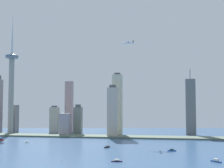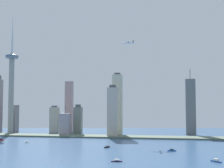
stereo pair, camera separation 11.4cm
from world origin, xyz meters
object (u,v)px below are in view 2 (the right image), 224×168
at_px(boat_2, 216,161).
at_px(boat_5, 172,150).
at_px(skyscraper_3, 69,107).
at_px(skyscraper_6, 78,120).
at_px(skyscraper_5, 54,120).
at_px(boat_1, 2,140).
at_px(skyscraper_8, 113,112).
at_px(skyscraper_0, 191,107).
at_px(skyscraper_1, 117,105).
at_px(boat_0, 27,142).
at_px(skyscraper_7, 65,124).
at_px(observation_tower, 11,79).
at_px(skyscraper_2, 14,119).
at_px(airplane, 128,43).
at_px(channel_buoy_0, 61,162).
at_px(boat_6, 117,161).
at_px(boat_3, 107,147).

height_order(boat_2, boat_5, boat_2).
relative_size(skyscraper_3, skyscraper_6, 1.84).
distance_m(skyscraper_5, boat_1, 193.50).
relative_size(skyscraper_6, skyscraper_8, 0.62).
height_order(skyscraper_6, boat_5, skyscraper_6).
relative_size(skyscraper_0, boat_5, 11.67).
bearing_deg(skyscraper_1, boat_0, -134.88).
height_order(skyscraper_8, boat_5, skyscraper_8).
bearing_deg(skyscraper_8, boat_0, -140.99).
bearing_deg(skyscraper_7, skyscraper_8, -9.44).
bearing_deg(skyscraper_8, boat_2, -56.14).
bearing_deg(boat_0, observation_tower, -20.77).
relative_size(skyscraper_1, skyscraper_5, 2.11).
bearing_deg(observation_tower, skyscraper_8, -8.14).
distance_m(skyscraper_2, boat_1, 189.24).
bearing_deg(skyscraper_7, airplane, -6.47).
xyz_separation_m(skyscraper_8, boat_1, (-230.23, -102.05, -59.32)).
bearing_deg(boat_0, skyscraper_1, -102.23).
relative_size(skyscraper_3, airplane, 4.66).
height_order(boat_0, boat_2, boat_0).
relative_size(skyscraper_7, airplane, 2.45).
bearing_deg(skyscraper_5, channel_buoy_0, -68.78).
relative_size(observation_tower, boat_6, 20.65).
relative_size(skyscraper_6, boat_0, 6.13).
distance_m(boat_1, boat_3, 255.93).
distance_m(skyscraper_3, boat_0, 248.75).
bearing_deg(skyscraper_2, skyscraper_6, -8.83).
bearing_deg(channel_buoy_0, skyscraper_8, 86.06).
xyz_separation_m(skyscraper_2, boat_6, (343.51, -373.77, -37.05)).
distance_m(boat_1, boat_5, 373.24).
distance_m(skyscraper_5, channel_buoy_0, 427.47).
distance_m(skyscraper_2, boat_5, 501.11).
height_order(skyscraper_8, boat_6, skyscraper_8).
xyz_separation_m(boat_6, airplane, (-14.52, 302.75, 227.58)).
distance_m(boat_0, airplane, 328.21).
height_order(skyscraper_1, boat_3, skyscraper_1).
xyz_separation_m(skyscraper_7, skyscraper_8, (125.49, -20.86, 32.86)).
bearing_deg(skyscraper_2, observation_tower, -79.03).
distance_m(skyscraper_0, boat_2, 374.52).
height_order(boat_0, boat_5, boat_0).
distance_m(skyscraper_0, skyscraper_2, 483.88).
height_order(skyscraper_7, skyscraper_8, skyscraper_8).
distance_m(observation_tower, skyscraper_8, 300.50).
bearing_deg(skyscraper_3, observation_tower, -154.18).
distance_m(skyscraper_0, skyscraper_8, 210.53).
height_order(boat_3, airplane, airplane).
bearing_deg(skyscraper_8, boat_1, -156.09).
height_order(boat_3, channel_buoy_0, boat_3).
bearing_deg(boat_0, boat_5, -159.85).
relative_size(skyscraper_1, boat_2, 11.19).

